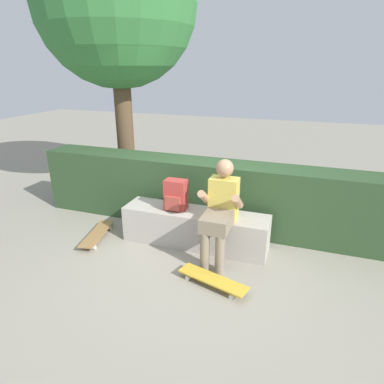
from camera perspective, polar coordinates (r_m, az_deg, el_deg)
ground_plane at (r=4.31m, az=-0.78°, el=-10.66°), size 24.00×24.00×0.00m
bench_main at (r=4.43m, az=0.52°, el=-6.18°), size 1.92×0.46×0.48m
person_skater at (r=3.95m, az=4.88°, el=-2.76°), size 0.49×0.62×1.23m
skateboard_near_person at (r=3.74m, az=3.54°, el=-14.75°), size 0.82×0.42×0.09m
skateboard_beside_bench at (r=4.82m, az=-15.93°, el=-6.88°), size 0.36×0.82×0.09m
backpack_on_bench at (r=4.33m, az=-2.83°, el=-0.57°), size 0.28×0.23×0.40m
hedge_row at (r=4.79m, az=7.76°, el=-0.95°), size 6.12×0.53×0.98m
tree_behind_bench at (r=6.08m, az=-12.86°, el=28.65°), size 2.55×2.55×4.43m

